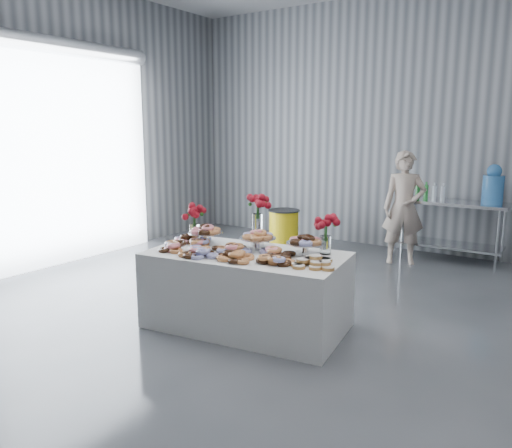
{
  "coord_description": "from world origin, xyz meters",
  "views": [
    {
      "loc": [
        2.36,
        -3.44,
        1.94
      ],
      "look_at": [
        -0.46,
        0.74,
        0.97
      ],
      "focal_mm": 35.0,
      "sensor_mm": 36.0,
      "label": 1
    }
  ],
  "objects": [
    {
      "name": "drink_bottles",
      "position": [
        0.42,
        4.0,
        1.04
      ],
      "size": [
        0.54,
        0.08,
        0.27
      ],
      "primitive_type": null,
      "color": "#268C33",
      "rests_on": "prep_table"
    },
    {
      "name": "bouquet_right",
      "position": [
        0.31,
        0.8,
        1.05
      ],
      "size": [
        0.26,
        0.26,
        0.42
      ],
      "color": "white",
      "rests_on": "display_table"
    },
    {
      "name": "water_jug",
      "position": [
        1.24,
        4.1,
        1.15
      ],
      "size": [
        0.28,
        0.28,
        0.55
      ],
      "color": "#3B83CB",
      "rests_on": "prep_table"
    },
    {
      "name": "donut_mounds",
      "position": [
        -0.34,
        0.35,
        0.8
      ],
      "size": [
        1.9,
        1.05,
        0.09
      ],
      "primitive_type": null,
      "rotation": [
        0.0,
        0.0,
        0.14
      ],
      "color": "#CD814B",
      "rests_on": "display_table"
    },
    {
      "name": "cake_stand_right",
      "position": [
        0.18,
        0.63,
        0.89
      ],
      "size": [
        0.36,
        0.36,
        0.17
      ],
      "color": "silver",
      "rests_on": "display_table"
    },
    {
      "name": "trash_barrel",
      "position": [
        -1.67,
        3.35,
        0.33
      ],
      "size": [
        0.51,
        0.51,
        0.65
      ],
      "rotation": [
        0.0,
        0.0,
        0.2
      ],
      "color": "yellow",
      "rests_on": "ground"
    },
    {
      "name": "bouquet_center",
      "position": [
        -0.44,
        0.74,
        1.13
      ],
      "size": [
        0.26,
        0.26,
        0.57
      ],
      "color": "silver",
      "rests_on": "display_table"
    },
    {
      "name": "ground",
      "position": [
        0.0,
        0.0,
        0.0
      ],
      "size": [
        9.0,
        9.0,
        0.0
      ],
      "primitive_type": "plane",
      "color": "#383A3F",
      "rests_on": "ground"
    },
    {
      "name": "cake_stand_left",
      "position": [
        -0.9,
        0.47,
        0.89
      ],
      "size": [
        0.36,
        0.36,
        0.17
      ],
      "color": "silver",
      "rests_on": "display_table"
    },
    {
      "name": "danish_pile",
      "position": [
        0.42,
        0.36,
        0.81
      ],
      "size": [
        0.48,
        0.48,
        0.11
      ],
      "primitive_type": null,
      "color": "white",
      "rests_on": "display_table"
    },
    {
      "name": "prep_table",
      "position": [
        0.74,
        4.1,
        0.62
      ],
      "size": [
        1.5,
        0.6,
        0.9
      ],
      "color": "silver",
      "rests_on": "ground"
    },
    {
      "name": "room_walls",
      "position": [
        -0.27,
        0.07,
        2.64
      ],
      "size": [
        8.04,
        9.04,
        4.02
      ],
      "color": "gray",
      "rests_on": "ground"
    },
    {
      "name": "cake_stand_mid",
      "position": [
        -0.31,
        0.56,
        0.89
      ],
      "size": [
        0.36,
        0.36,
        0.17
      ],
      "color": "silver",
      "rests_on": "display_table"
    },
    {
      "name": "bouquet_left",
      "position": [
        -1.12,
        0.54,
        1.05
      ],
      "size": [
        0.26,
        0.26,
        0.42
      ],
      "color": "white",
      "rests_on": "display_table"
    },
    {
      "name": "display_table",
      "position": [
        -0.34,
        0.4,
        0.38
      ],
      "size": [
        2.02,
        1.26,
        0.75
      ],
      "primitive_type": "cube",
      "rotation": [
        0.0,
        0.0,
        0.14
      ],
      "color": "silver",
      "rests_on": "ground"
    },
    {
      "name": "person",
      "position": [
        0.17,
        3.62,
        0.81
      ],
      "size": [
        0.7,
        0.59,
        1.63
      ],
      "primitive_type": "imported",
      "rotation": [
        0.0,
        0.0,
        0.4
      ],
      "color": "#CC8C93",
      "rests_on": "ground"
    }
  ]
}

